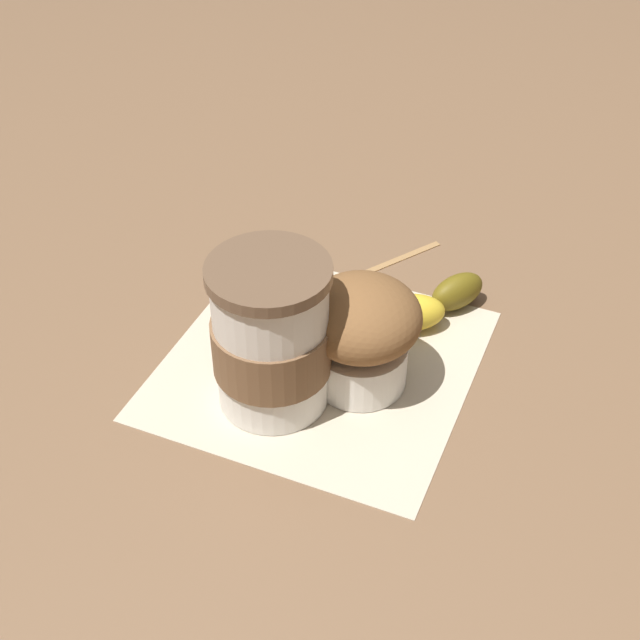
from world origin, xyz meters
The scene contains 6 objects.
ground_plane centered at (0.00, 0.00, 0.00)m, with size 3.00×3.00×0.00m, color brown.
paper_napkin centered at (0.00, 0.00, 0.00)m, with size 0.26×0.26×0.00m, color beige.
coffee_cup centered at (-0.05, 0.02, 0.07)m, with size 0.10×0.10×0.13m.
muffin centered at (-0.01, -0.04, 0.06)m, with size 0.10×0.10×0.10m.
banana centered at (0.08, -0.05, 0.02)m, with size 0.12×0.14×0.03m.
wooden_stirrer centered at (0.17, -0.02, 0.00)m, with size 0.11×0.01×0.00m, color #9E7547.
Camera 1 is at (-0.54, -0.20, 0.53)m, focal length 50.00 mm.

